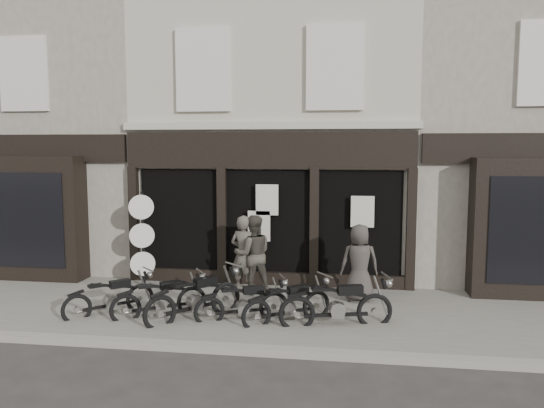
# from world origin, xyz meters

# --- Properties ---
(ground_plane) EXTENTS (90.00, 90.00, 0.00)m
(ground_plane) POSITION_xyz_m (0.00, 0.00, 0.00)
(ground_plane) COLOR #2D2B28
(ground_plane) RESTS_ON ground
(pavement) EXTENTS (30.00, 4.20, 0.12)m
(pavement) POSITION_xyz_m (0.00, 0.90, 0.06)
(pavement) COLOR #66625A
(pavement) RESTS_ON ground_plane
(kerb) EXTENTS (30.00, 0.25, 0.13)m
(kerb) POSITION_xyz_m (0.00, -1.25, 0.07)
(kerb) COLOR gray
(kerb) RESTS_ON ground_plane
(central_building) EXTENTS (7.30, 6.22, 8.34)m
(central_building) POSITION_xyz_m (0.00, 5.95, 4.08)
(central_building) COLOR #AEA995
(central_building) RESTS_ON ground
(neighbour_left) EXTENTS (5.60, 6.73, 8.34)m
(neighbour_left) POSITION_xyz_m (-6.35, 5.90, 4.04)
(neighbour_left) COLOR gray
(neighbour_left) RESTS_ON ground
(neighbour_right) EXTENTS (5.60, 6.73, 8.34)m
(neighbour_right) POSITION_xyz_m (6.35, 5.90, 4.04)
(neighbour_right) COLOR gray
(neighbour_right) RESTS_ON ground
(motorcycle_0) EXTENTS (1.54, 1.52, 0.93)m
(motorcycle_0) POSITION_xyz_m (-2.90, 0.23, 0.37)
(motorcycle_0) COLOR black
(motorcycle_0) RESTS_ON ground
(motorcycle_1) EXTENTS (1.76, 1.31, 0.96)m
(motorcycle_1) POSITION_xyz_m (-1.82, 0.23, 0.38)
(motorcycle_1) COLOR black
(motorcycle_1) RESTS_ON ground
(motorcycle_2) EXTENTS (1.70, 1.83, 1.08)m
(motorcycle_2) POSITION_xyz_m (-1.07, 0.20, 0.43)
(motorcycle_2) COLOR black
(motorcycle_2) RESTS_ON ground
(motorcycle_3) EXTENTS (1.82, 1.01, 0.93)m
(motorcycle_3) POSITION_xyz_m (-0.10, 0.24, 0.37)
(motorcycle_3) COLOR black
(motorcycle_3) RESTS_ON ground
(motorcycle_4) EXTENTS (1.72, 1.37, 0.96)m
(motorcycle_4) POSITION_xyz_m (0.81, 0.26, 0.38)
(motorcycle_4) COLOR black
(motorcycle_4) RESTS_ON ground
(motorcycle_5) EXTENTS (2.20, 0.87, 1.07)m
(motorcycle_5) POSITION_xyz_m (1.78, 0.13, 0.43)
(motorcycle_5) COLOR black
(motorcycle_5) RESTS_ON ground
(man_left) EXTENTS (0.77, 0.62, 1.84)m
(man_left) POSITION_xyz_m (-0.44, 2.06, 1.04)
(man_left) COLOR #4C463F
(man_left) RESTS_ON pavement
(man_centre) EXTENTS (1.06, 0.92, 1.84)m
(man_centre) POSITION_xyz_m (-0.22, 2.07, 1.04)
(man_centre) COLOR #3E3A32
(man_centre) RESTS_ON pavement
(man_right) EXTENTS (0.90, 0.63, 1.73)m
(man_right) POSITION_xyz_m (2.23, 1.79, 0.98)
(man_right) COLOR #39332F
(man_right) RESTS_ON pavement
(advert_sign_post) EXTENTS (0.57, 0.39, 2.46)m
(advert_sign_post) POSITION_xyz_m (-2.98, 2.25, 1.20)
(advert_sign_post) COLOR black
(advert_sign_post) RESTS_ON ground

